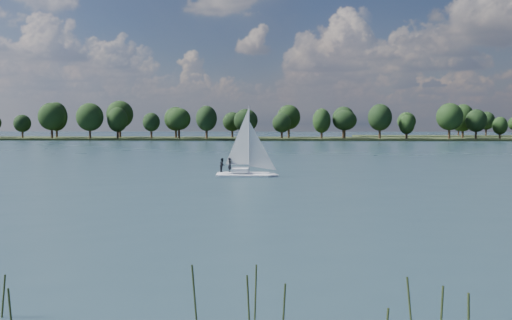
{
  "coord_description": "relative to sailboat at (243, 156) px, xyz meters",
  "views": [
    {
      "loc": [
        16.57,
        -24.96,
        6.44
      ],
      "look_at": [
        13.11,
        37.18,
        2.5
      ],
      "focal_mm": 40.0,
      "sensor_mm": 36.0,
      "label": 1
    }
  ],
  "objects": [
    {
      "name": "treeline",
      "position": [
        -11.49,
        163.72,
        5.53
      ],
      "size": [
        562.65,
        73.79,
        18.11
      ],
      "color": "black",
      "rests_on": "ground"
    },
    {
      "name": "ground",
      "position": [
        -11.15,
        55.65,
        -2.53
      ],
      "size": [
        700.0,
        700.0,
        0.0
      ],
      "primitive_type": "plane",
      "color": "#233342",
      "rests_on": "ground"
    },
    {
      "name": "far_shore",
      "position": [
        -11.15,
        167.65,
        -2.53
      ],
      "size": [
        660.0,
        40.0,
        1.5
      ],
      "primitive_type": "cube",
      "color": "black",
      "rests_on": "ground"
    },
    {
      "name": "sailboat",
      "position": [
        0.0,
        0.0,
        0.0
      ],
      "size": [
        6.9,
        1.99,
        9.05
      ],
      "rotation": [
        0.0,
        0.0,
        -0.01
      ],
      "color": "white",
      "rests_on": "ground"
    }
  ]
}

